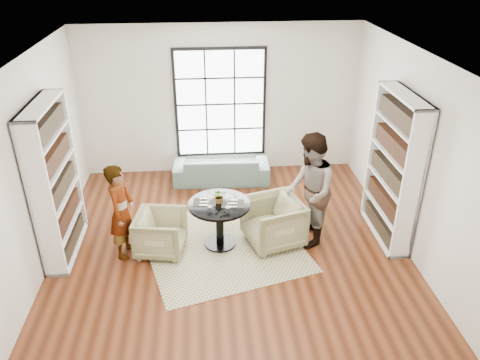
{
  "coord_description": "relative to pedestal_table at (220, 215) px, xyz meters",
  "views": [
    {
      "loc": [
        -0.37,
        -5.97,
        4.4
      ],
      "look_at": [
        0.17,
        0.4,
        1.06
      ],
      "focal_mm": 35.0,
      "sensor_mm": 36.0,
      "label": 1
    }
  ],
  "objects": [
    {
      "name": "wine_glass_right",
      "position": [
        0.12,
        -0.13,
        0.36
      ],
      "size": [
        0.1,
        0.1,
        0.21
      ],
      "color": "silver",
      "rests_on": "pedestal_table"
    },
    {
      "name": "wine_glass_left",
      "position": [
        -0.15,
        -0.09,
        0.35
      ],
      "size": [
        0.09,
        0.09,
        0.2
      ],
      "color": "silver",
      "rests_on": "pedestal_table"
    },
    {
      "name": "placemat_right",
      "position": [
        0.21,
        -0.03,
        0.21
      ],
      "size": [
        0.36,
        0.29,
        0.01
      ],
      "primitive_type": "cube",
      "rotation": [
        0.0,
        0.0,
        -0.1
      ],
      "color": "#262421",
      "rests_on": "pedestal_table"
    },
    {
      "name": "cutlery_left",
      "position": [
        -0.23,
        0.05,
        0.22
      ],
      "size": [
        0.16,
        0.23,
        0.01
      ],
      "primitive_type": null,
      "rotation": [
        0.0,
        0.0,
        -0.1
      ],
      "color": "silver",
      "rests_on": "placemat_left"
    },
    {
      "name": "rug",
      "position": [
        0.04,
        -0.01,
        -0.55
      ],
      "size": [
        2.89,
        2.89,
        0.01
      ],
      "primitive_type": "cube",
      "rotation": [
        0.0,
        0.0,
        0.27
      ],
      "color": "beige",
      "rests_on": "ground"
    },
    {
      "name": "sofa",
      "position": [
        0.13,
        2.23,
        -0.28
      ],
      "size": [
        1.92,
        0.81,
        0.55
      ],
      "primitive_type": "imported",
      "rotation": [
        0.0,
        0.0,
        3.1
      ],
      "color": "slate",
      "rests_on": "ground"
    },
    {
      "name": "flower_centerpiece",
      "position": [
        0.01,
        0.02,
        0.33
      ],
      "size": [
        0.23,
        0.21,
        0.23
      ],
      "primitive_type": "imported",
      "rotation": [
        0.0,
        0.0,
        0.14
      ],
      "color": "gray",
      "rests_on": "pedestal_table"
    },
    {
      "name": "placemat_left",
      "position": [
        -0.23,
        0.05,
        0.21
      ],
      "size": [
        0.36,
        0.29,
        0.01
      ],
      "primitive_type": "cube",
      "rotation": [
        0.0,
        0.0,
        -0.1
      ],
      "color": "#262421",
      "rests_on": "pedestal_table"
    },
    {
      "name": "person_right",
      "position": [
        1.4,
        -0.01,
        0.37
      ],
      "size": [
        0.78,
        0.96,
        1.85
      ],
      "primitive_type": "imported",
      "rotation": [
        0.0,
        0.0,
        -1.67
      ],
      "color": "gray",
      "rests_on": "ground"
    },
    {
      "name": "cutlery_right",
      "position": [
        0.21,
        -0.03,
        0.22
      ],
      "size": [
        0.16,
        0.23,
        0.01
      ],
      "primitive_type": null,
      "rotation": [
        0.0,
        0.0,
        -0.1
      ],
      "color": "silver",
      "rests_on": "placemat_right"
    },
    {
      "name": "ground",
      "position": [
        0.16,
        -0.22,
        -0.56
      ],
      "size": [
        6.0,
        6.0,
        0.0
      ],
      "primitive_type": "plane",
      "color": "brown"
    },
    {
      "name": "armchair_left",
      "position": [
        -0.92,
        -0.09,
        -0.22
      ],
      "size": [
        0.84,
        0.83,
        0.67
      ],
      "primitive_type": "imported",
      "rotation": [
        0.0,
        0.0,
        1.41
      ],
      "color": "#C0AD89",
      "rests_on": "ground"
    },
    {
      "name": "person_left",
      "position": [
        -1.47,
        -0.09,
        0.2
      ],
      "size": [
        0.47,
        0.62,
        1.52
      ],
      "primitive_type": "imported",
      "rotation": [
        0.0,
        0.0,
        1.36
      ],
      "color": "gray",
      "rests_on": "ground"
    },
    {
      "name": "room_shell",
      "position": [
        0.16,
        0.32,
        0.7
      ],
      "size": [
        6.0,
        6.01,
        6.0
      ],
      "color": "silver",
      "rests_on": "ground"
    },
    {
      "name": "pedestal_table",
      "position": [
        0.0,
        0.0,
        0.0
      ],
      "size": [
        0.96,
        0.96,
        0.77
      ],
      "rotation": [
        0.0,
        0.0,
        -0.1
      ],
      "color": "black",
      "rests_on": "ground"
    },
    {
      "name": "armchair_right",
      "position": [
        0.85,
        -0.01,
        -0.17
      ],
      "size": [
        1.05,
        1.03,
        0.77
      ],
      "primitive_type": "imported",
      "rotation": [
        0.0,
        0.0,
        -1.28
      ],
      "color": "tan",
      "rests_on": "ground"
    }
  ]
}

